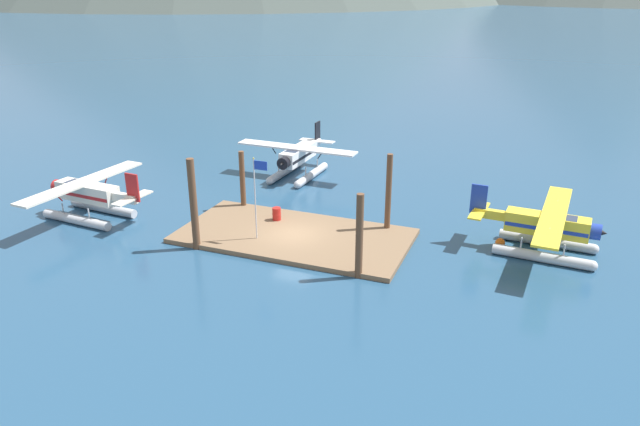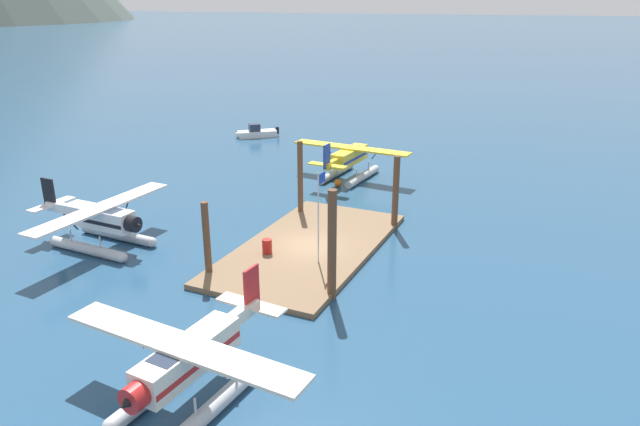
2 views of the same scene
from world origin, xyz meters
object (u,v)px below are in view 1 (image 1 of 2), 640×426
Objects in this scene: fuel_drum at (277,214)px; seaplane_cream_port_aft at (88,197)px; seaplane_yellow_stbd_fwd at (547,230)px; seaplane_white_bow_left at (298,159)px; mooring_buoy at (500,243)px; flagpole at (257,189)px.

seaplane_cream_port_aft is at bearing -163.29° from fuel_drum.
seaplane_cream_port_aft is 1.00× the size of seaplane_yellow_stbd_fwd.
seaplane_white_bow_left is 17.03m from seaplane_cream_port_aft.
fuel_drum is at bearing -74.67° from seaplane_white_bow_left.
seaplane_cream_port_aft is at bearing -168.74° from mooring_buoy.
mooring_buoy is at bearing 18.83° from flagpole.
flagpole is 8.81× the size of mooring_buoy.
mooring_buoy is 0.06× the size of seaplane_cream_port_aft.
mooring_buoy is 0.06× the size of seaplane_white_bow_left.
seaplane_white_bow_left is at bearing 105.33° from fuel_drum.
fuel_drum is at bearing -174.50° from seaplane_yellow_stbd_fwd.
fuel_drum reaches higher than mooring_buoy.
seaplane_yellow_stbd_fwd reaches higher than mooring_buoy.
mooring_buoy is (14.37, 4.90, -3.36)m from flagpole.
seaplane_yellow_stbd_fwd is at bearing 0.46° from mooring_buoy.
seaplane_yellow_stbd_fwd is (16.95, 4.92, -2.08)m from flagpole.
seaplane_white_bow_left is 1.00× the size of seaplane_yellow_stbd_fwd.
mooring_buoy is (14.64, 1.64, -0.44)m from fuel_drum.
seaplane_white_bow_left is at bearing 154.14° from mooring_buoy.
flagpole reaches higher than fuel_drum.
seaplane_yellow_stbd_fwd is at bearing -22.83° from seaplane_white_bow_left.
seaplane_cream_port_aft is (-9.89, -13.87, 0.00)m from seaplane_white_bow_left.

